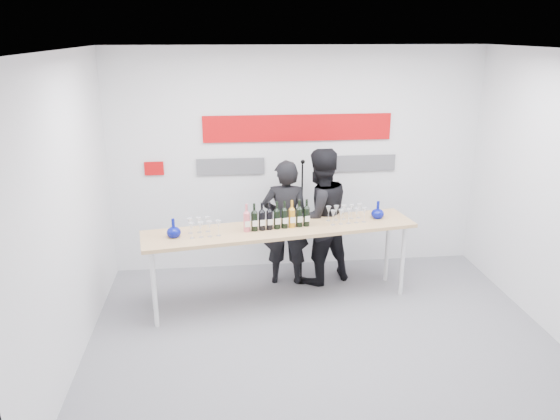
{
  "coord_description": "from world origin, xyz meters",
  "views": [
    {
      "loc": [
        -1.02,
        -5.12,
        3.17
      ],
      "look_at": [
        -0.35,
        0.97,
        1.15
      ],
      "focal_mm": 35.0,
      "sensor_mm": 36.0,
      "label": 1
    }
  ],
  "objects_px": {
    "presenter_left": "(286,223)",
    "mic_stand": "(301,246)",
    "tasting_table": "(281,233)",
    "presenter_right": "(319,217)"
  },
  "relations": [
    {
      "from": "presenter_left",
      "to": "mic_stand",
      "type": "height_order",
      "value": "mic_stand"
    },
    {
      "from": "presenter_left",
      "to": "mic_stand",
      "type": "distance_m",
      "value": 0.38
    },
    {
      "from": "tasting_table",
      "to": "presenter_right",
      "type": "distance_m",
      "value": 0.78
    },
    {
      "from": "presenter_right",
      "to": "presenter_left",
      "type": "bearing_deg",
      "value": -22.18
    },
    {
      "from": "presenter_left",
      "to": "presenter_right",
      "type": "distance_m",
      "value": 0.44
    },
    {
      "from": "tasting_table",
      "to": "mic_stand",
      "type": "relative_size",
      "value": 1.98
    },
    {
      "from": "tasting_table",
      "to": "presenter_left",
      "type": "xyz_separation_m",
      "value": [
        0.12,
        0.55,
        -0.07
      ]
    },
    {
      "from": "tasting_table",
      "to": "presenter_right",
      "type": "relative_size",
      "value": 1.84
    },
    {
      "from": "presenter_left",
      "to": "tasting_table",
      "type": "bearing_deg",
      "value": 86.1
    },
    {
      "from": "presenter_left",
      "to": "mic_stand",
      "type": "bearing_deg",
      "value": -177.65
    }
  ]
}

